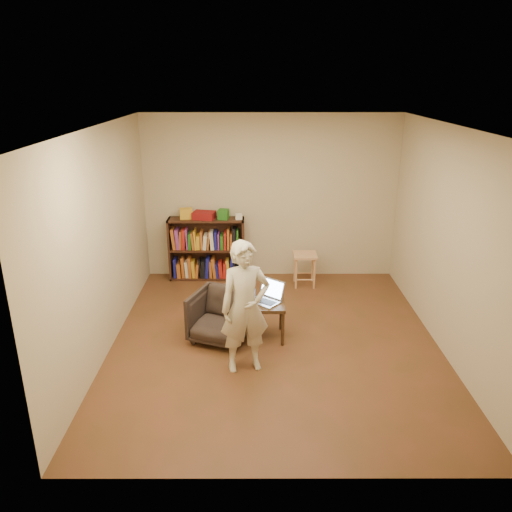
{
  "coord_description": "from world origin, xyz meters",
  "views": [
    {
      "loc": [
        -0.24,
        -5.47,
        3.11
      ],
      "look_at": [
        -0.23,
        0.35,
        1.0
      ],
      "focal_mm": 35.0,
      "sensor_mm": 36.0,
      "label": 1
    }
  ],
  "objects_px": {
    "laptop": "(267,297)",
    "armchair": "(221,316)",
    "stool": "(305,260)",
    "person": "(245,307)",
    "bookshelf": "(207,252)",
    "side_table": "(266,308)"
  },
  "relations": [
    {
      "from": "side_table",
      "to": "laptop",
      "type": "xyz_separation_m",
      "value": [
        0.02,
        0.05,
        0.14
      ]
    },
    {
      "from": "bookshelf",
      "to": "person",
      "type": "bearing_deg",
      "value": -75.99
    },
    {
      "from": "bookshelf",
      "to": "person",
      "type": "distance_m",
      "value": 2.78
    },
    {
      "from": "stool",
      "to": "side_table",
      "type": "xyz_separation_m",
      "value": [
        -0.64,
        -1.68,
        -0.02
      ]
    },
    {
      "from": "stool",
      "to": "laptop",
      "type": "xyz_separation_m",
      "value": [
        -0.62,
        -1.63,
        0.12
      ]
    },
    {
      "from": "person",
      "to": "stool",
      "type": "bearing_deg",
      "value": 55.44
    },
    {
      "from": "stool",
      "to": "person",
      "type": "xyz_separation_m",
      "value": [
        -0.88,
        -2.37,
        0.33
      ]
    },
    {
      "from": "armchair",
      "to": "laptop",
      "type": "xyz_separation_m",
      "value": [
        0.58,
        0.09,
        0.23
      ]
    },
    {
      "from": "bookshelf",
      "to": "stool",
      "type": "distance_m",
      "value": 1.58
    },
    {
      "from": "bookshelf",
      "to": "person",
      "type": "relative_size",
      "value": 0.8
    },
    {
      "from": "laptop",
      "to": "person",
      "type": "relative_size",
      "value": 0.32
    },
    {
      "from": "bookshelf",
      "to": "armchair",
      "type": "height_order",
      "value": "bookshelf"
    },
    {
      "from": "armchair",
      "to": "side_table",
      "type": "relative_size",
      "value": 1.43
    },
    {
      "from": "bookshelf",
      "to": "armchair",
      "type": "xyz_separation_m",
      "value": [
        0.35,
        -2.03,
        -0.13
      ]
    },
    {
      "from": "stool",
      "to": "side_table",
      "type": "relative_size",
      "value": 1.08
    },
    {
      "from": "stool",
      "to": "person",
      "type": "relative_size",
      "value": 0.35
    },
    {
      "from": "bookshelf",
      "to": "stool",
      "type": "bearing_deg",
      "value": -11.16
    },
    {
      "from": "armchair",
      "to": "laptop",
      "type": "relative_size",
      "value": 1.45
    },
    {
      "from": "armchair",
      "to": "side_table",
      "type": "height_order",
      "value": "armchair"
    },
    {
      "from": "bookshelf",
      "to": "armchair",
      "type": "distance_m",
      "value": 2.06
    },
    {
      "from": "laptop",
      "to": "armchair",
      "type": "bearing_deg",
      "value": -131.91
    },
    {
      "from": "laptop",
      "to": "bookshelf",
      "type": "bearing_deg",
      "value": 154.78
    }
  ]
}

